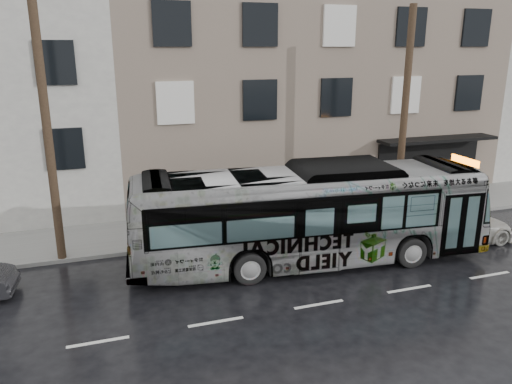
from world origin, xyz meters
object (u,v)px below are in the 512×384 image
sign_post (419,190)px  white_sedan (457,226)px  utility_pole_front (404,117)px  bus (309,215)px  utility_pole_rear (48,135)px

sign_post → white_sedan: bearing=-94.5°
white_sedan → utility_pole_front: bearing=20.5°
bus → utility_pole_rear: bearing=77.2°
utility_pole_front → white_sedan: bearing=-73.2°
utility_pole_rear → sign_post: bearing=0.0°
bus → sign_post: bearing=-62.4°
bus → white_sedan: 6.48m
sign_post → bus: bus is taller
utility_pole_front → utility_pole_rear: bearing=180.0°
sign_post → white_sedan: (-0.23, -2.89, -0.69)m
white_sedan → bus: bearing=92.3°
utility_pole_rear → bus: 9.38m
white_sedan → utility_pole_rear: bearing=82.6°
utility_pole_rear → bus: size_ratio=0.71×
sign_post → white_sedan: 2.98m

